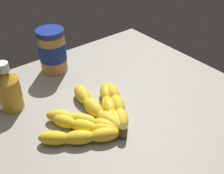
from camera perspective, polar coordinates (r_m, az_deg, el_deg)
ground_plane at (r=74.44cm, az=1.19°, el=-5.28°), size 72.16×70.42×4.41cm
banana_bunch at (r=67.82cm, az=-3.35°, el=-5.82°), size 27.23×22.75×3.68cm
peanut_butter_jar at (r=86.25cm, az=-12.18°, el=7.33°), size 8.27×8.27×13.59cm
honey_bottle at (r=73.77cm, az=-20.65°, el=-0.38°), size 6.13×6.13×13.41cm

